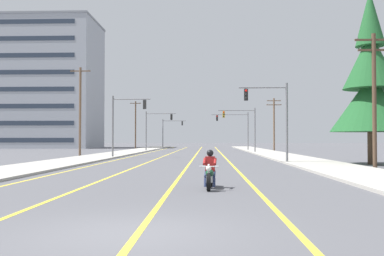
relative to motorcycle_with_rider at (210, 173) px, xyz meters
name	(u,v)px	position (x,y,z in m)	size (l,w,h in m)	color
ground_plane	(128,233)	(-1.67, -7.69, -0.59)	(400.00, 400.00, 0.00)	#515156
lane_stripe_center	(196,154)	(-1.46, 37.31, -0.58)	(0.16, 100.00, 0.01)	yellow
lane_stripe_left	(169,154)	(-4.86, 37.31, -0.58)	(0.16, 100.00, 0.01)	yellow
lane_stripe_right	(222,154)	(1.69, 37.31, -0.58)	(0.16, 100.00, 0.01)	yellow
lane_stripe_far_left	(143,154)	(-8.20, 37.31, -0.58)	(0.16, 100.00, 0.01)	yellow
sidewalk_kerb_right	(279,155)	(7.90, 32.31, -0.52)	(4.40, 110.00, 0.14)	#ADA89E
sidewalk_kerb_left	(109,155)	(-11.23, 32.31, -0.52)	(4.40, 110.00, 0.14)	#ADA89E
motorcycle_with_rider	(210,173)	(0.00, 0.00, 0.00)	(0.70, 2.19, 1.46)	black
traffic_signal_near_right	(273,111)	(4.99, 17.08, 3.44)	(3.77, 0.37, 6.20)	slate
traffic_signal_near_left	(123,117)	(-8.47, 26.29, 3.45)	(3.89, 0.42, 6.20)	slate
traffic_signal_mid_right	(244,123)	(5.00, 43.45, 3.53)	(5.17, 0.48, 6.20)	slate
traffic_signal_mid_left	(155,125)	(-8.29, 50.30, 3.51)	(4.77, 0.41, 6.20)	slate
traffic_signal_far_right	(237,125)	(4.72, 53.52, 3.58)	(5.97, 0.37, 6.20)	slate
traffic_signal_far_left	(170,129)	(-8.28, 76.30, 3.52)	(5.01, 0.52, 6.20)	slate
utility_pole_right_near	(374,95)	(10.45, 11.25, 4.06)	(2.36, 0.26, 8.55)	#4C3828
utility_pole_left_near	(80,110)	(-14.29, 31.18, 4.58)	(2.27, 0.26, 9.89)	brown
utility_pole_right_far	(274,122)	(10.47, 52.23, 3.97)	(2.38, 0.26, 8.36)	brown
utility_pole_left_far	(136,124)	(-14.12, 67.11, 4.26)	(2.13, 0.26, 9.28)	#4C3828
conifer_tree_right_verge_near	(371,84)	(11.98, 15.90, 5.36)	(5.90, 5.90, 12.98)	#423023
apartment_building_far_left_block	(29,85)	(-38.44, 74.70, 13.06)	(29.25, 15.48, 27.28)	#999EA8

